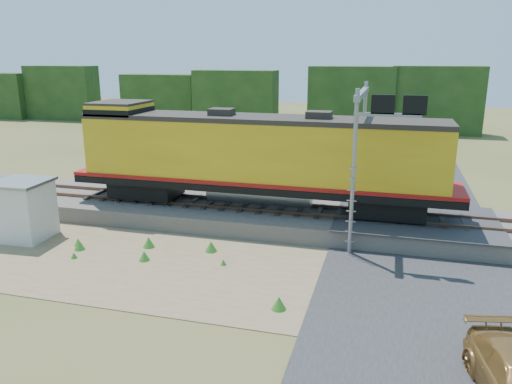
% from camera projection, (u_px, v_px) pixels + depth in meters
% --- Properties ---
extents(ground, '(140.00, 140.00, 0.00)m').
position_uv_depth(ground, '(222.00, 274.00, 18.47)').
color(ground, '#475123').
rests_on(ground, ground).
extents(ballast, '(70.00, 5.00, 0.80)m').
position_uv_depth(ballast, '(263.00, 216.00, 23.94)').
color(ballast, slate).
rests_on(ballast, ground).
extents(rails, '(70.00, 1.54, 0.16)m').
position_uv_depth(rails, '(263.00, 206.00, 23.82)').
color(rails, brown).
rests_on(rails, ballast).
extents(dirt_shoulder, '(26.00, 8.00, 0.03)m').
position_uv_depth(dirt_shoulder, '(178.00, 263.00, 19.44)').
color(dirt_shoulder, '#8C7754').
rests_on(dirt_shoulder, ground).
extents(road, '(7.00, 66.00, 0.86)m').
position_uv_depth(road, '(420.00, 285.00, 17.35)').
color(road, '#38383A').
rests_on(road, ground).
extents(tree_line_north, '(130.00, 3.00, 6.50)m').
position_uv_depth(tree_line_north, '(339.00, 102.00, 53.01)').
color(tree_line_north, '#1A3714').
rests_on(tree_line_north, ground).
extents(weed_clumps, '(15.00, 6.20, 0.56)m').
position_uv_depth(weed_clumps, '(138.00, 263.00, 19.45)').
color(weed_clumps, '#2F7521').
rests_on(weed_clumps, ground).
extents(locomotive, '(18.20, 2.78, 4.70)m').
position_uv_depth(locomotive, '(254.00, 156.00, 23.30)').
color(locomotive, black).
rests_on(locomotive, rails).
extents(shed, '(2.33, 2.33, 2.63)m').
position_uv_depth(shed, '(24.00, 210.00, 21.75)').
color(shed, silver).
rests_on(shed, ground).
extents(signal_gantry, '(2.63, 6.20, 6.64)m').
position_uv_depth(signal_gantry, '(368.00, 125.00, 20.93)').
color(signal_gantry, gray).
rests_on(signal_gantry, ground).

